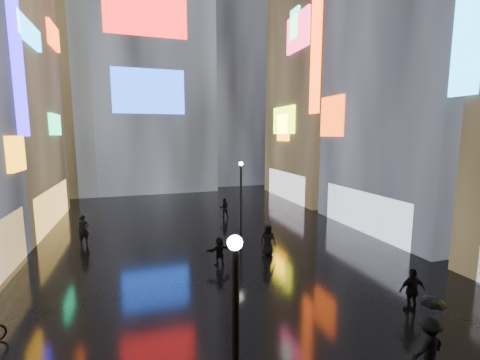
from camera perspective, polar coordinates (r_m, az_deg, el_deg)
name	(u,v)px	position (r m, az deg, el deg)	size (l,w,h in m)	color
ground	(206,234)	(23.64, -5.98, -9.45)	(140.00, 140.00, 0.00)	black
building_right_mid	(430,24)	(29.09, 30.70, 22.73)	(10.28, 13.70, 30.00)	black
building_right_far	(328,72)	(38.68, 15.39, 18.03)	(10.28, 12.00, 28.00)	black
tower_main	(144,28)	(48.15, -16.67, 24.53)	(16.00, 14.20, 42.00)	black
tower_flank_right	(228,68)	(50.92, -2.08, 19.27)	(12.00, 12.00, 34.00)	black
tower_flank_left	(51,84)	(45.49, -30.62, 14.42)	(10.00, 10.00, 26.00)	black
lamp_near	(235,344)	(7.20, -0.88, -27.13)	(0.30, 0.30, 5.20)	black
lamp_far	(241,193)	(23.15, 0.17, -2.27)	(0.30, 0.30, 5.20)	black
pedestrian_2	(428,347)	(11.99, 30.45, -24.17)	(1.18, 0.68, 1.83)	black
pedestrian_3	(412,290)	(15.28, 28.30, -16.87)	(1.05, 0.44, 1.80)	black
pedestrian_4	(268,240)	(19.33, 4.97, -10.55)	(0.92, 0.60, 1.87)	black
pedestrian_5	(220,251)	(18.00, -3.66, -12.49)	(1.45, 0.46, 1.56)	black
pedestrian_6	(84,230)	(23.35, -26.02, -8.00)	(0.70, 0.46, 1.93)	black
pedestrian_7	(224,208)	(27.76, -2.83, -4.99)	(0.81, 0.63, 1.66)	black
umbrella_1	(432,307)	(11.39, 30.92, -18.83)	(0.74, 0.74, 0.65)	black
umbrella_2	(268,217)	(18.93, 5.02, -6.50)	(1.03, 1.05, 0.95)	black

